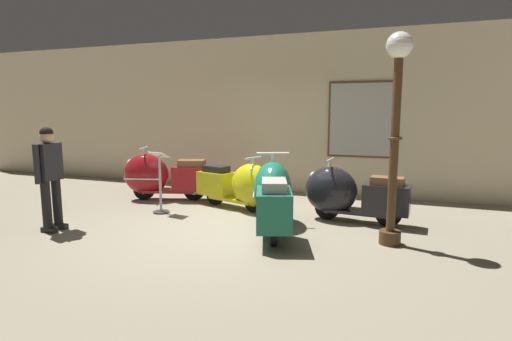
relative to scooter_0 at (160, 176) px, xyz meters
The scene contains 9 objects.
ground_plane 2.47m from the scooter_0, 36.66° to the right, with size 60.00×60.00×0.00m, color gray.
showroom_back_wall 3.06m from the scooter_0, 40.55° to the left, with size 18.00×0.63×3.33m.
scooter_0 is the anchor object (origin of this frame).
scooter_1 1.79m from the scooter_0, ahead, with size 1.64×0.90×0.97m.
scooter_2 2.91m from the scooter_0, 22.64° to the right, with size 1.09×1.90×1.12m.
scooter_3 3.67m from the scooter_0, ahead, with size 1.65×0.58×0.99m.
lamppost 4.67m from the scooter_0, 15.81° to the right, with size 0.33×0.33×2.71m.
visitor_0 2.36m from the scooter_0, 98.18° to the right, with size 0.26×0.51×1.52m.
info_stanchion 1.04m from the scooter_0, 56.39° to the right, with size 0.36×0.28×1.07m.
Camera 1 is at (2.52, -5.22, 1.76)m, focal length 28.33 mm.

